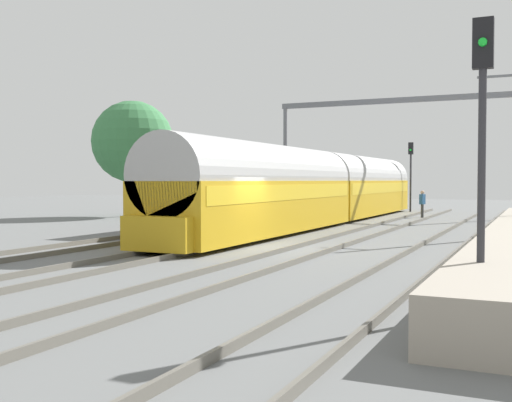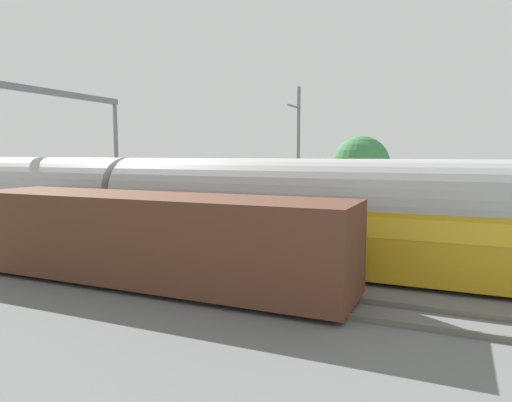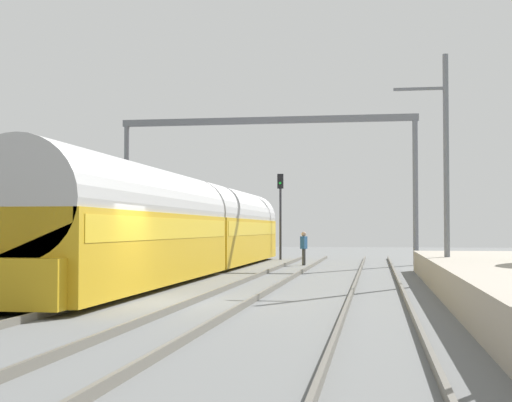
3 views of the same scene
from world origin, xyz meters
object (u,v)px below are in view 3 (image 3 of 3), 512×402
passenger_train (192,227)px  person_crossing (304,245)px  freight_car (68,240)px  catenary_gantry (267,154)px  railway_signal_far (280,205)px

passenger_train → person_crossing: bearing=63.0°
freight_car → person_crossing: size_ratio=7.51×
passenger_train → catenary_gantry: bearing=77.7°
person_crossing → railway_signal_far: 7.71m
person_crossing → railway_signal_far: size_ratio=0.33×
passenger_train → person_crossing: 8.85m
railway_signal_far → catenary_gantry: size_ratio=0.33×
catenary_gantry → person_crossing: bearing=-26.0°
passenger_train → person_crossing: size_ratio=18.99×
freight_car → railway_signal_far: bearing=73.0°
passenger_train → railway_signal_far: bearing=82.7°
railway_signal_far → catenary_gantry: catenary_gantry is taller
person_crossing → passenger_train: bearing=171.2°
passenger_train → freight_car: size_ratio=2.53×
freight_car → catenary_gantry: size_ratio=0.81×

